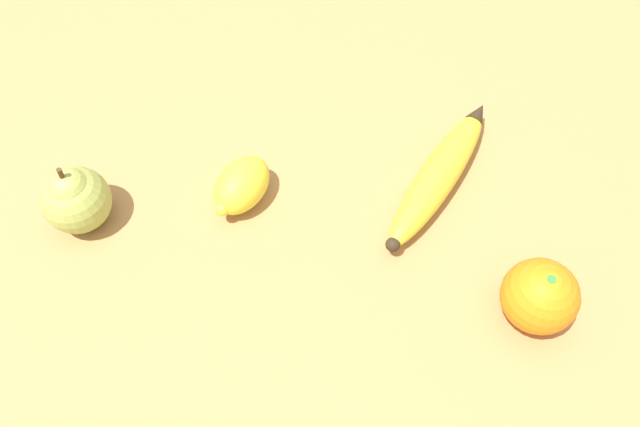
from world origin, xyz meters
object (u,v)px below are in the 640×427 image
Objects in this scene: orange at (540,296)px; lemon at (241,185)px; banana at (439,175)px; pear at (75,198)px.

orange reaches higher than lemon.
orange is at bearing -98.32° from lemon.
orange is (-0.12, -0.11, 0.02)m from banana.
lemon reaches higher than banana.
pear is at bearing 93.11° from orange.
orange is at bearing -120.87° from banana.
banana is 0.17m from orange.
banana is 0.38m from pear.
orange reaches higher than banana.
lemon is (0.07, -0.15, -0.01)m from pear.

